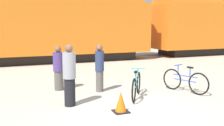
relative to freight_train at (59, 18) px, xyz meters
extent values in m
plane|color=#B2A893|center=(0.00, -10.56, -2.70)|extent=(80.00, 80.00, 0.00)
cube|color=black|center=(0.00, 0.00, -2.43)|extent=(9.65, 2.27, 0.55)
cube|color=orange|center=(0.00, 0.00, -0.56)|extent=(11.48, 3.03, 3.19)
cylinder|color=orange|center=(0.00, 0.00, 1.04)|extent=(10.56, 2.88, 2.88)
cube|color=black|center=(12.76, 0.00, -2.43)|extent=(9.65, 2.27, 0.55)
cube|color=orange|center=(12.76, 0.00, -0.56)|extent=(11.48, 3.03, 3.19)
cylinder|color=orange|center=(12.76, 0.00, 1.04)|extent=(10.56, 2.88, 2.88)
cube|color=#4C4238|center=(0.00, -0.72, -2.69)|extent=(48.99, 0.07, 0.01)
cube|color=#4C4238|center=(0.00, 0.72, -2.69)|extent=(48.99, 0.07, 0.01)
torus|color=black|center=(2.37, -8.90, -2.33)|extent=(0.32, 0.71, 0.74)
torus|color=black|center=(2.75, -9.85, -2.33)|extent=(0.32, 0.71, 0.74)
cylinder|color=#3351B7|center=(2.56, -9.37, -2.14)|extent=(0.36, 0.85, 0.04)
cylinder|color=#3351B7|center=(2.56, -9.37, -2.30)|extent=(0.33, 0.78, 0.04)
cylinder|color=#3351B7|center=(2.62, -9.54, -1.98)|extent=(0.04, 0.04, 0.31)
cube|color=black|center=(2.62, -9.54, -1.83)|extent=(0.15, 0.22, 0.05)
cylinder|color=#3351B7|center=(2.46, -9.11, -1.97)|extent=(0.04, 0.04, 0.35)
cylinder|color=#3351B7|center=(2.46, -9.11, -1.79)|extent=(0.44, 0.20, 0.03)
torus|color=black|center=(1.02, -8.93, -2.34)|extent=(0.45, 0.63, 0.73)
torus|color=black|center=(0.40, -9.83, -2.34)|extent=(0.45, 0.63, 0.73)
cylinder|color=teal|center=(0.71, -9.38, -2.15)|extent=(0.57, 0.81, 0.04)
cylinder|color=teal|center=(0.71, -9.38, -2.31)|extent=(0.52, 0.74, 0.04)
cylinder|color=teal|center=(0.60, -9.54, -2.00)|extent=(0.04, 0.04, 0.30)
cube|color=black|center=(0.60, -9.54, -1.85)|extent=(0.18, 0.21, 0.05)
cylinder|color=teal|center=(0.88, -9.13, -1.98)|extent=(0.04, 0.04, 0.34)
cylinder|color=teal|center=(0.88, -9.13, -1.82)|extent=(0.40, 0.29, 0.03)
cylinder|color=#514C47|center=(-1.39, -7.51, -2.36)|extent=(0.32, 0.32, 0.68)
cylinder|color=#473370|center=(-1.39, -7.51, -1.69)|extent=(0.37, 0.37, 0.65)
sphere|color=brown|center=(-1.39, -7.51, -1.26)|extent=(0.22, 0.22, 0.22)
cylinder|color=#514C47|center=(-0.12, -8.24, -2.34)|extent=(0.26, 0.26, 0.72)
cylinder|color=navy|center=(-0.12, -8.24, -1.64)|extent=(0.30, 0.30, 0.68)
sphere|color=brown|center=(-0.12, -8.24, -1.19)|extent=(0.22, 0.22, 0.22)
cylinder|color=black|center=(-1.43, -9.46, -2.31)|extent=(0.31, 0.31, 0.79)
cylinder|color=gray|center=(-1.43, -9.46, -1.54)|extent=(0.37, 0.37, 0.73)
sphere|color=brown|center=(-1.43, -9.46, -1.06)|extent=(0.22, 0.22, 0.22)
cube|color=black|center=(-0.31, -10.50, -2.69)|extent=(0.40, 0.40, 0.03)
cone|color=orange|center=(-0.31, -10.50, -2.43)|extent=(0.32, 0.32, 0.55)
camera|label=1|loc=(-2.96, -16.59, -0.44)|focal=42.00mm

